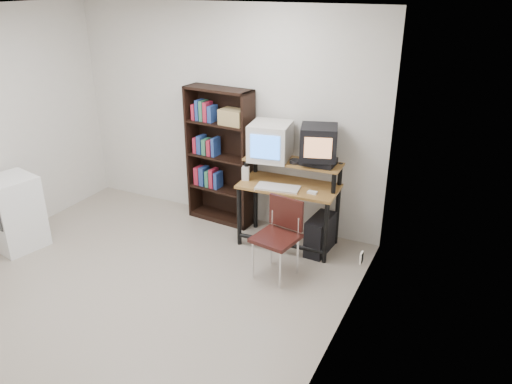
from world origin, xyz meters
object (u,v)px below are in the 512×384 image
at_px(crt_tv, 319,143).
at_px(bookshelf, 221,154).
at_px(crt_monitor, 270,141).
at_px(school_chair, 280,230).
at_px(computer_desk, 290,189).
at_px(mini_fridge, 15,213).
at_px(pc_tower, 320,234).

relative_size(crt_tv, bookshelf, 0.28).
xyz_separation_m(crt_monitor, bookshelf, (-0.73, 0.16, -0.31)).
xyz_separation_m(school_chair, bookshelf, (-1.15, 0.87, 0.36)).
distance_m(computer_desk, crt_monitor, 0.57).
bearing_deg(computer_desk, mini_fridge, -155.39).
distance_m(crt_monitor, school_chair, 1.07).
height_order(crt_monitor, bookshelf, bookshelf).
distance_m(bookshelf, mini_fridge, 2.43).
xyz_separation_m(bookshelf, mini_fridge, (-1.74, -1.63, -0.45)).
distance_m(crt_monitor, pc_tower, 1.17).
distance_m(pc_tower, school_chair, 0.71).
height_order(crt_monitor, mini_fridge, crt_monitor).
bearing_deg(crt_monitor, bookshelf, 158.31).
bearing_deg(crt_tv, pc_tower, -64.46).
distance_m(pc_tower, bookshelf, 1.56).
xyz_separation_m(crt_tv, pc_tower, (0.11, -0.12, -1.02)).
xyz_separation_m(computer_desk, crt_tv, (0.28, 0.10, 0.55)).
xyz_separation_m(crt_tv, mini_fridge, (-3.02, -1.49, -0.81)).
distance_m(crt_tv, school_chair, 1.04).
height_order(pc_tower, bookshelf, bookshelf).
bearing_deg(crt_tv, computer_desk, -177.75).
height_order(crt_monitor, pc_tower, crt_monitor).
xyz_separation_m(computer_desk, pc_tower, (0.39, -0.02, -0.46)).
bearing_deg(computer_desk, bookshelf, 164.32).
xyz_separation_m(computer_desk, crt_monitor, (-0.27, 0.07, 0.50)).
xyz_separation_m(pc_tower, school_chair, (-0.23, -0.61, 0.29)).
distance_m(crt_tv, pc_tower, 1.03).
bearing_deg(bookshelf, mini_fridge, -131.97).
distance_m(crt_tv, mini_fridge, 3.47).
bearing_deg(bookshelf, school_chair, -32.05).
distance_m(computer_desk, pc_tower, 0.61).
bearing_deg(mini_fridge, computer_desk, 39.61).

